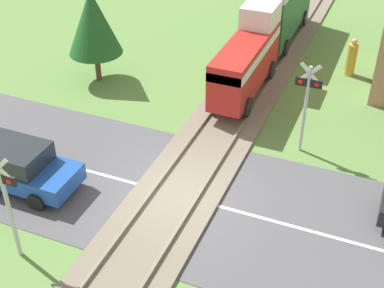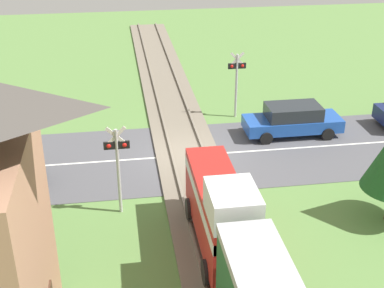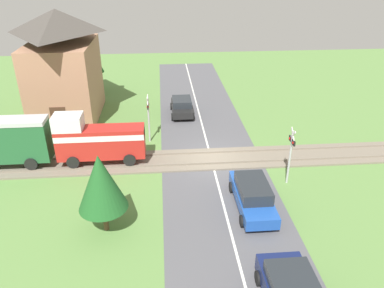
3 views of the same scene
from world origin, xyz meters
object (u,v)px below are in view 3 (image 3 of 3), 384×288
object	(u,v)px
pedestrian_by_station	(55,130)
station_building	(63,67)
car_near_crossing	(253,194)
crossing_signal_east_approach	(148,113)
car_far_side	(182,106)
train	(43,140)
crossing_signal_west_approach	(291,149)

from	to	relation	value
pedestrian_by_station	station_building	bearing A→B (deg)	-1.08
car_near_crossing	crossing_signal_east_approach	bearing A→B (deg)	33.42
crossing_signal_east_approach	pedestrian_by_station	size ratio (longest dim) A/B	1.99
car_far_side	train	bearing A→B (deg)	131.62
car_near_crossing	crossing_signal_west_approach	xyz separation A→B (m)	(2.17, -2.57, 1.39)
car_near_crossing	crossing_signal_west_approach	world-z (taller)	crossing_signal_west_approach
car_near_crossing	pedestrian_by_station	size ratio (longest dim) A/B	2.66
train	car_far_side	xyz separation A→B (m)	(7.87, -8.86, -1.13)
train	pedestrian_by_station	world-z (taller)	train
crossing_signal_west_approach	crossing_signal_east_approach	distance (m)	10.06
train	station_building	world-z (taller)	station_building
car_near_crossing	train	bearing A→B (deg)	66.07
car_far_side	pedestrian_by_station	size ratio (longest dim) A/B	2.13
car_far_side	crossing_signal_east_approach	xyz separation A→B (m)	(-4.83, 2.57, 1.44)
crossing_signal_west_approach	station_building	world-z (taller)	station_building
car_near_crossing	station_building	world-z (taller)	station_building
crossing_signal_east_approach	car_far_side	bearing A→B (deg)	-27.98
station_building	crossing_signal_west_approach	bearing A→B (deg)	-127.94
station_building	crossing_signal_east_approach	bearing A→B (deg)	-128.78
car_far_side	crossing_signal_east_approach	bearing A→B (deg)	152.02
train	pedestrian_by_station	distance (m)	3.91
pedestrian_by_station	crossing_signal_east_approach	bearing A→B (deg)	-95.98
crossing_signal_west_approach	crossing_signal_east_approach	xyz separation A→B (m)	(6.09, 8.01, 0.00)
train	car_far_side	bearing A→B (deg)	-48.38
train	crossing_signal_west_approach	distance (m)	14.63
car_near_crossing	pedestrian_by_station	xyz separation A→B (m)	(8.95, 12.08, -0.01)
car_near_crossing	station_building	bearing A→B (deg)	41.59
crossing_signal_west_approach	train	bearing A→B (deg)	77.99
car_near_crossing	station_building	distance (m)	18.37
crossing_signal_east_approach	crossing_signal_west_approach	bearing A→B (deg)	-127.23
train	pedestrian_by_station	size ratio (longest dim) A/B	6.94
station_building	pedestrian_by_station	bearing A→B (deg)	178.92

